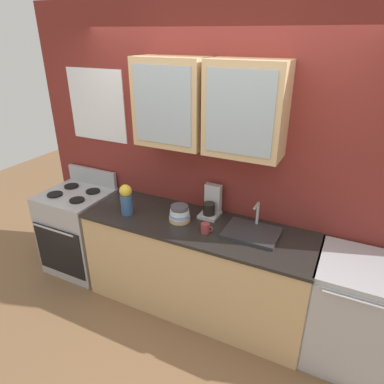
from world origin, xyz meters
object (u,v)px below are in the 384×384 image
(cup_near_sink, at_px, (206,228))
(dishwasher, at_px, (351,313))
(sink_faucet, at_px, (252,232))
(bowl_stack, at_px, (180,214))
(vase, at_px, (126,199))
(stove_range, at_px, (80,230))
(coffee_maker, at_px, (211,204))

(cup_near_sink, distance_m, dishwasher, 1.32)
(sink_faucet, bearing_deg, dishwasher, -3.93)
(bowl_stack, relative_size, cup_near_sink, 1.74)
(sink_faucet, distance_m, vase, 1.17)
(bowl_stack, bearing_deg, stove_range, 179.66)
(dishwasher, bearing_deg, sink_faucet, 176.07)
(dishwasher, height_order, coffee_maker, coffee_maker)
(cup_near_sink, bearing_deg, dishwasher, 4.11)
(coffee_maker, bearing_deg, stove_range, -171.66)
(cup_near_sink, bearing_deg, vase, -178.71)
(stove_range, xyz_separation_m, cup_near_sink, (1.56, -0.09, 0.49))
(sink_faucet, distance_m, dishwasher, 0.99)
(vase, distance_m, cup_near_sink, 0.80)
(sink_faucet, relative_size, cup_near_sink, 4.11)
(vase, xyz_separation_m, cup_near_sink, (0.79, 0.02, -0.11))
(cup_near_sink, bearing_deg, bowl_stack, 163.88)
(stove_range, xyz_separation_m, vase, (0.76, -0.11, 0.60))
(dishwasher, distance_m, coffee_maker, 1.44)
(vase, relative_size, dishwasher, 0.32)
(vase, bearing_deg, bowl_stack, 11.60)
(sink_faucet, xyz_separation_m, dishwasher, (0.86, -0.06, -0.48))
(bowl_stack, xyz_separation_m, cup_near_sink, (0.29, -0.08, -0.03))
(bowl_stack, bearing_deg, cup_near_sink, -16.12)
(coffee_maker, bearing_deg, sink_faucet, -20.08)
(sink_faucet, distance_m, bowl_stack, 0.66)
(stove_range, bearing_deg, coffee_maker, 8.34)
(stove_range, bearing_deg, dishwasher, -0.09)
(stove_range, distance_m, dishwasher, 2.78)
(coffee_maker, bearing_deg, vase, -155.32)
(vase, relative_size, coffee_maker, 1.01)
(vase, bearing_deg, stove_range, 171.80)
(sink_faucet, bearing_deg, coffee_maker, 159.92)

